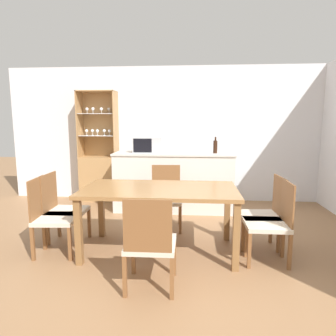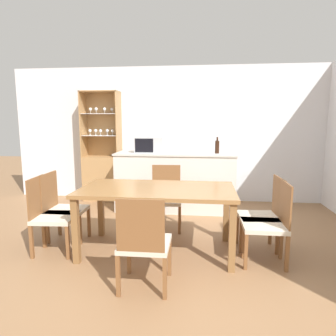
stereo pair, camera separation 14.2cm
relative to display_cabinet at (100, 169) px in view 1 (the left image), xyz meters
name	(u,v)px [view 1 (the left image)]	position (x,y,z in m)	size (l,w,h in m)	color
ground_plane	(175,259)	(1.61, -2.43, -0.61)	(18.00, 18.00, 0.00)	#936B47
wall_back	(183,135)	(1.61, 0.20, 0.67)	(6.80, 0.06, 2.55)	silver
kitchen_counter	(174,181)	(1.47, -0.53, -0.11)	(2.03, 0.64, 1.00)	silver
display_cabinet	(100,169)	(0.00, 0.00, 0.00)	(0.71, 0.37, 2.09)	tan
dining_table	(160,195)	(1.41, -2.23, 0.08)	(1.78, 0.93, 0.77)	olive
dining_chair_head_near	(150,243)	(1.41, -3.04, -0.17)	(0.46, 0.46, 0.89)	beige
dining_chair_side_right_near	(271,222)	(2.65, -2.37, -0.17)	(0.45, 0.45, 0.89)	beige
dining_chair_head_far	(166,198)	(1.41, -1.42, -0.17)	(0.48, 0.48, 0.89)	beige
dining_chair_side_left_near	(53,216)	(0.18, -2.37, -0.17)	(0.48, 0.48, 0.89)	beige
dining_chair_side_left_far	(63,209)	(0.18, -2.09, -0.17)	(0.46, 0.46, 0.89)	beige
dining_chair_side_right_far	(264,214)	(2.65, -2.09, -0.17)	(0.48, 0.48, 0.89)	beige
microwave	(148,145)	(1.03, -0.50, 0.53)	(0.48, 0.35, 0.27)	#B7BABF
wine_bottle	(215,146)	(2.17, -0.53, 0.50)	(0.07, 0.07, 0.28)	black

